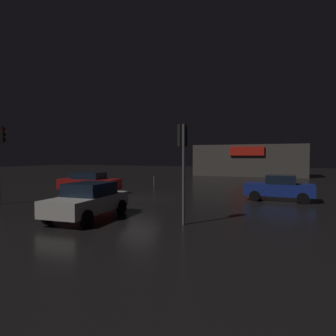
# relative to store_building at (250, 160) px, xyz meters

# --- Properties ---
(ground_plane) EXTENTS (120.00, 120.00, 0.00)m
(ground_plane) POSITION_rel_store_building_xyz_m (-3.58, -26.29, -2.14)
(ground_plane) COLOR black
(store_building) EXTENTS (14.94, 6.45, 4.28)m
(store_building) POSITION_rel_store_building_xyz_m (0.00, 0.00, 0.00)
(store_building) COLOR #4C4742
(store_building) RESTS_ON ground
(traffic_signal_main) EXTENTS (0.43, 0.41, 4.40)m
(traffic_signal_main) POSITION_rel_store_building_xyz_m (-9.54, -31.44, 1.10)
(traffic_signal_main) COLOR #595B60
(traffic_signal_main) RESTS_ON ground
(traffic_signal_opposite) EXTENTS (0.41, 0.43, 3.96)m
(traffic_signal_opposite) POSITION_rel_store_building_xyz_m (1.60, -32.15, 0.85)
(traffic_signal_opposite) COLOR #595B60
(traffic_signal_opposite) RESTS_ON ground
(car_near) EXTENTS (4.55, 2.15, 1.53)m
(car_near) POSITION_rel_store_building_xyz_m (-8.06, -25.50, -1.35)
(car_near) COLOR #A51414
(car_near) RESTS_ON ground
(car_far) EXTENTS (4.02, 1.94, 1.56)m
(car_far) POSITION_rel_store_building_xyz_m (4.87, -23.89, -1.36)
(car_far) COLOR navy
(car_far) RESTS_ON ground
(car_crossing) EXTENTS (2.24, 4.35, 1.55)m
(car_crossing) POSITION_rel_store_building_xyz_m (-2.55, -32.72, -1.35)
(car_crossing) COLOR silver
(car_crossing) RESTS_ON ground
(bollard_kerb_a) EXTENTS (0.12, 0.12, 0.92)m
(bollard_kerb_a) POSITION_rel_store_building_xyz_m (-5.89, -19.05, -1.68)
(bollard_kerb_a) COLOR #595B60
(bollard_kerb_a) RESTS_ON ground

